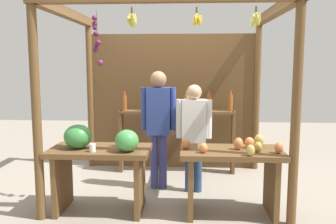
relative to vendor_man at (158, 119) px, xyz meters
name	(u,v)px	position (x,y,z in m)	size (l,w,h in m)	color
ground_plane	(169,188)	(0.14, -0.02, -0.99)	(12.00, 12.00, 0.00)	gray
market_stall	(170,83)	(0.14, 0.46, 0.47)	(2.89, 2.24, 2.47)	brown
fruit_counter_left	(99,158)	(-0.63, -0.85, -0.34)	(1.16, 0.65, 1.04)	brown
fruit_counter_right	(232,167)	(0.92, -0.82, -0.42)	(1.16, 0.65, 0.91)	brown
bottle_shelf_unit	(177,124)	(0.23, 0.78, -0.20)	(1.85, 0.22, 1.33)	brown
vendor_man	(158,119)	(0.00, 0.00, 0.00)	(0.48, 0.22, 1.64)	#393C7D
vendor_woman	(194,129)	(0.49, -0.11, -0.12)	(0.48, 0.20, 1.47)	navy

